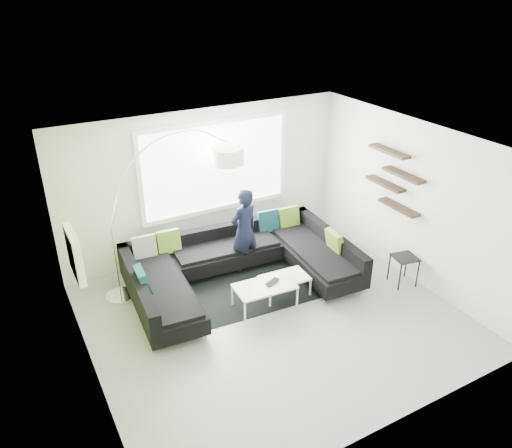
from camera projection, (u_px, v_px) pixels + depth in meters
The scene contains 9 objects.
ground at pixel (273, 317), 7.93m from camera, with size 5.50×5.50×0.00m, color gray.
room_shell at pixel (270, 208), 7.29m from camera, with size 5.54×5.04×2.82m.
sectional_sofa at pixel (242, 268), 8.56m from camera, with size 3.90×2.58×0.81m.
rug at pixel (243, 286), 8.69m from camera, with size 2.39×1.74×0.01m, color black.
coffee_table at pixel (275, 290), 8.23m from camera, with size 1.25×0.73×0.41m, color silver.
arc_lamp at pixel (110, 227), 7.80m from camera, with size 2.46×0.64×2.67m, color white, non-canonical shape.
side_table at pixel (403, 270), 8.67m from camera, with size 0.39×0.39×0.53m, color black.
person at pixel (244, 231), 8.86m from camera, with size 0.66×0.51×1.58m, color black.
laptop at pixel (274, 283), 8.04m from camera, with size 0.34×0.29×0.02m, color black.
Camera 1 is at (-3.34, -5.49, 4.89)m, focal length 35.00 mm.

